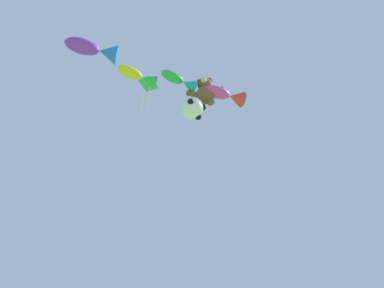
# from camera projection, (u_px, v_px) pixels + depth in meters

# --- Properties ---
(teddy_bear_kite) EXTENTS (1.77, 0.78, 1.80)m
(teddy_bear_kite) POSITION_uv_depth(u_px,v_px,m) (205.00, 92.00, 11.84)
(teddy_bear_kite) COLOR brown
(soccer_ball_kite) EXTENTS (1.10, 1.09, 1.01)m
(soccer_ball_kite) POSITION_uv_depth(u_px,v_px,m) (193.00, 108.00, 10.99)
(soccer_ball_kite) COLOR white
(fish_kite_magenta) EXTENTS (2.01, 1.52, 0.76)m
(fish_kite_magenta) POSITION_uv_depth(u_px,v_px,m) (227.00, 95.00, 11.88)
(fish_kite_magenta) COLOR #E53F9E
(fish_kite_emerald) EXTENTS (1.67, 1.51, 0.63)m
(fish_kite_emerald) POSITION_uv_depth(u_px,v_px,m) (180.00, 81.00, 11.74)
(fish_kite_emerald) COLOR green
(fish_kite_goldfin) EXTENTS (1.65, 1.46, 0.63)m
(fish_kite_goldfin) POSITION_uv_depth(u_px,v_px,m) (140.00, 76.00, 11.01)
(fish_kite_goldfin) COLOR yellow
(fish_kite_violet) EXTENTS (2.21, 1.59, 0.85)m
(fish_kite_violet) POSITION_uv_depth(u_px,v_px,m) (95.00, 50.00, 10.63)
(fish_kite_violet) COLOR purple
(diamond_kite) EXTENTS (1.11, 0.85, 3.14)m
(diamond_kite) POSITION_uv_depth(u_px,v_px,m) (148.00, 86.00, 15.69)
(diamond_kite) COLOR green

